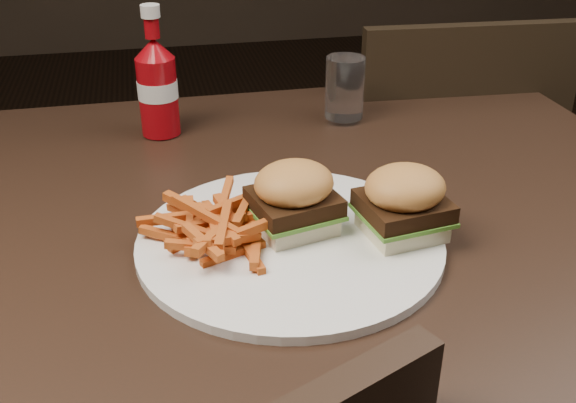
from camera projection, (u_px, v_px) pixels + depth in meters
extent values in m
cube|color=black|center=(226.00, 217.00, 0.84)|extent=(1.20, 0.80, 0.04)
cube|color=black|center=(418.00, 202.00, 1.51)|extent=(0.44, 0.44, 0.04)
cylinder|color=white|center=(290.00, 241.00, 0.74)|extent=(0.34, 0.34, 0.01)
cube|color=#FCF2C4|center=(294.00, 220.00, 0.75)|extent=(0.09, 0.09, 0.02)
cube|color=#F7E7B8|center=(402.00, 225.00, 0.74)|extent=(0.09, 0.09, 0.02)
cylinder|color=#93070E|center=(158.00, 96.00, 1.00)|extent=(0.08, 0.08, 0.12)
cylinder|color=white|center=(345.00, 87.00, 1.05)|extent=(0.07, 0.07, 0.10)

